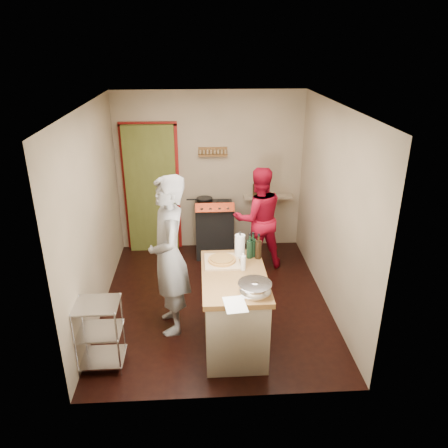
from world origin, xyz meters
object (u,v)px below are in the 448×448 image
(wire_shelving, at_px, (99,332))
(person_stripe, at_px, (169,256))
(stove, at_px, (214,229))
(person_red, at_px, (258,218))
(island, at_px, (234,307))

(wire_shelving, bearing_deg, person_stripe, 42.37)
(stove, bearing_deg, wire_shelving, -116.85)
(person_stripe, xyz_separation_m, person_red, (1.26, 1.52, -0.18))
(wire_shelving, relative_size, island, 0.59)
(person_stripe, relative_size, person_red, 1.22)
(stove, height_order, person_stripe, person_stripe)
(person_stripe, bearing_deg, stove, 153.36)
(wire_shelving, distance_m, island, 1.50)
(stove, distance_m, person_stripe, 2.12)
(stove, distance_m, wire_shelving, 2.94)
(person_red, bearing_deg, stove, -42.75)
(person_stripe, bearing_deg, wire_shelving, -57.22)
(island, distance_m, person_stripe, 0.96)
(stove, xyz_separation_m, person_red, (0.65, -0.44, 0.35))
(stove, height_order, wire_shelving, stove)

